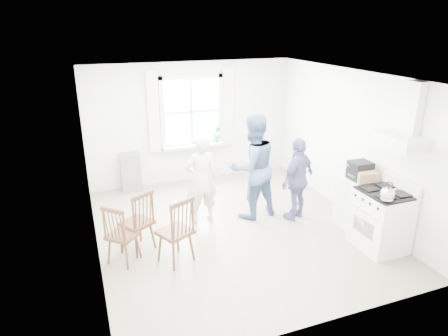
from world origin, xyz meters
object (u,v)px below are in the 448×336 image
at_px(windsor_chair_c, 180,225).
at_px(person_mid, 253,167).
at_px(windsor_chair_b, 117,230).
at_px(windsor_chair_a, 141,216).
at_px(gas_stove, 381,219).
at_px(person_left, 201,179).
at_px(stereo_stack, 360,170).
at_px(person_right, 298,179).
at_px(low_cabinet, 356,203).

distance_m(windsor_chair_c, person_mid, 1.96).
relative_size(windsor_chair_b, person_mid, 0.50).
xyz_separation_m(windsor_chair_a, person_mid, (2.08, 0.54, 0.33)).
bearing_deg(gas_stove, person_mid, 129.65).
bearing_deg(person_left, stereo_stack, 152.08).
bearing_deg(stereo_stack, windsor_chair_a, 172.07).
height_order(windsor_chair_a, person_right, person_right).
bearing_deg(windsor_chair_b, windsor_chair_c, -18.87).
bearing_deg(person_right, windsor_chair_b, -19.74).
relative_size(person_left, person_right, 1.06).
relative_size(low_cabinet, person_mid, 0.48).
bearing_deg(low_cabinet, person_mid, 145.78).
distance_m(windsor_chair_a, windsor_chair_c, 0.70).
distance_m(person_left, person_mid, 0.94).
distance_m(low_cabinet, person_left, 2.69).
distance_m(low_cabinet, person_mid, 1.87).
relative_size(stereo_stack, person_right, 0.23).
bearing_deg(gas_stove, person_right, 117.81).
height_order(stereo_stack, person_mid, person_mid).
height_order(person_left, person_right, person_left).
relative_size(low_cabinet, windsor_chair_b, 0.95).
bearing_deg(gas_stove, windsor_chair_c, 167.98).
height_order(stereo_stack, windsor_chair_c, stereo_stack).
xyz_separation_m(stereo_stack, person_left, (-2.40, 1.15, -0.26)).
height_order(low_cabinet, person_mid, person_mid).
bearing_deg(gas_stove, low_cabinet, 84.32).
relative_size(stereo_stack, windsor_chair_c, 0.33).
bearing_deg(low_cabinet, windsor_chair_b, 176.60).
relative_size(windsor_chair_c, person_left, 0.66).
bearing_deg(gas_stove, windsor_chair_a, 161.46).
bearing_deg(person_left, low_cabinet, 152.59).
relative_size(gas_stove, person_mid, 0.59).
distance_m(stereo_stack, windsor_chair_c, 3.12).
height_order(gas_stove, windsor_chair_c, gas_stove).
xyz_separation_m(gas_stove, person_right, (-0.71, 1.34, 0.27)).
xyz_separation_m(windsor_chair_a, windsor_chair_b, (-0.38, -0.24, -0.04)).
bearing_deg(windsor_chair_c, windsor_chair_b, 161.13).
height_order(gas_stove, person_right, person_right).
distance_m(gas_stove, stereo_stack, 0.89).
height_order(stereo_stack, person_right, person_right).
xyz_separation_m(gas_stove, stereo_stack, (0.06, 0.68, 0.57)).
height_order(low_cabinet, person_left, person_left).
relative_size(windsor_chair_c, person_right, 0.70).
bearing_deg(person_left, windsor_chair_c, 57.22).
height_order(windsor_chair_b, person_left, person_left).
distance_m(stereo_stack, person_left, 2.67).
height_order(person_mid, person_right, person_mid).
bearing_deg(person_left, person_mid, 170.44).
relative_size(low_cabinet, person_right, 0.60).
height_order(windsor_chair_b, person_right, person_right).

